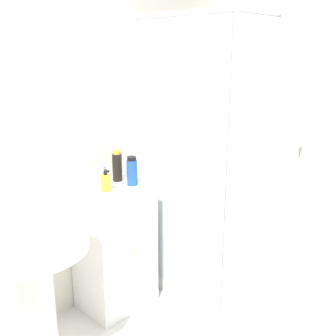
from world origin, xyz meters
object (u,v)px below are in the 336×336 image
object	(u,v)px
lotion_bottle_white	(102,175)
shampoo_bottle_blue	(132,171)
soap_dispenser	(106,182)
shampoo_bottle_tall_black	(117,166)
sink	(33,262)

from	to	relation	value
lotion_bottle_white	shampoo_bottle_blue	bearing A→B (deg)	-50.42
soap_dispenser	shampoo_bottle_tall_black	xyz separation A→B (m)	(0.17, 0.10, 0.05)
sink	shampoo_bottle_tall_black	world-z (taller)	shampoo_bottle_tall_black
sink	soap_dispenser	world-z (taller)	sink
shampoo_bottle_tall_black	shampoo_bottle_blue	bearing A→B (deg)	-85.35
shampoo_bottle_tall_black	lotion_bottle_white	xyz separation A→B (m)	(-0.11, 0.01, -0.04)
shampoo_bottle_tall_black	sink	bearing A→B (deg)	-160.10
sink	shampoo_bottle_blue	world-z (taller)	shampoo_bottle_blue
sink	soap_dispenser	xyz separation A→B (m)	(0.58, 0.17, 0.23)
shampoo_bottle_blue	lotion_bottle_white	size ratio (longest dim) A/B	1.23
shampoo_bottle_tall_black	shampoo_bottle_blue	world-z (taller)	shampoo_bottle_tall_black
shampoo_bottle_tall_black	lotion_bottle_white	bearing A→B (deg)	173.00
shampoo_bottle_tall_black	lotion_bottle_white	size ratio (longest dim) A/B	1.37
sink	shampoo_bottle_blue	distance (m)	0.82
shampoo_bottle_tall_black	soap_dispenser	bearing A→B (deg)	-149.22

